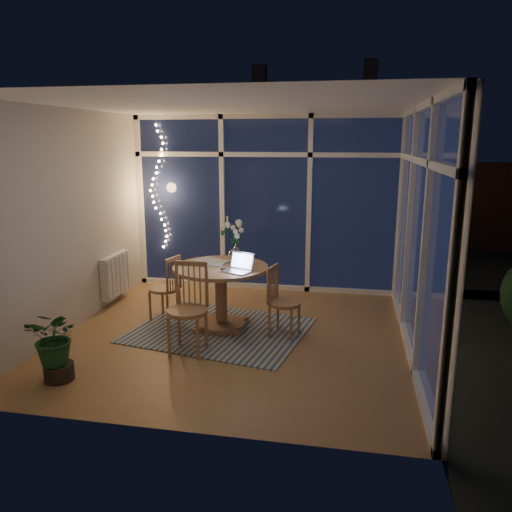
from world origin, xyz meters
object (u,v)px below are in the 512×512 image
at_px(dining_table, 221,297).
at_px(flower_vase, 236,252).
at_px(chair_front, 187,309).
at_px(laptop, 236,262).
at_px(chair_left, 164,287).
at_px(chair_right, 285,301).
at_px(potted_plant, 56,342).

bearing_deg(dining_table, flower_vase, 69.42).
distance_m(dining_table, chair_front, 0.80).
xyz_separation_m(chair_front, laptop, (0.41, 0.56, 0.39)).
distance_m(laptop, flower_vase, 0.55).
relative_size(chair_front, laptop, 3.14).
bearing_deg(laptop, chair_left, -176.83).
xyz_separation_m(chair_left, chair_front, (0.62, -0.93, 0.07)).
distance_m(chair_right, flower_vase, 0.92).
relative_size(chair_left, flower_vase, 4.01).
height_order(chair_right, flower_vase, flower_vase).
relative_size(chair_right, laptop, 2.67).
relative_size(chair_front, potted_plant, 1.30).
distance_m(dining_table, flower_vase, 0.60).
bearing_deg(dining_table, chair_left, 168.84).
relative_size(laptop, potted_plant, 0.41).
distance_m(flower_vase, potted_plant, 2.37).
relative_size(chair_right, flower_vase, 4.01).
height_order(chair_front, laptop, laptop).
xyz_separation_m(chair_front, flower_vase, (0.28, 1.10, 0.38)).
relative_size(laptop, flower_vase, 1.50).
distance_m(dining_table, laptop, 0.60).
height_order(dining_table, chair_right, chair_right).
relative_size(chair_front, flower_vase, 4.70).
relative_size(flower_vase, potted_plant, 0.28).
bearing_deg(laptop, chair_front, -102.81).
height_order(chair_right, laptop, laptop).
height_order(chair_left, laptop, laptop).
bearing_deg(chair_front, laptop, 53.72).
distance_m(chair_left, flower_vase, 1.02).
distance_m(chair_left, chair_right, 1.59).
bearing_deg(chair_right, flower_vase, 70.15).
xyz_separation_m(dining_table, chair_front, (-0.16, -0.78, 0.11)).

